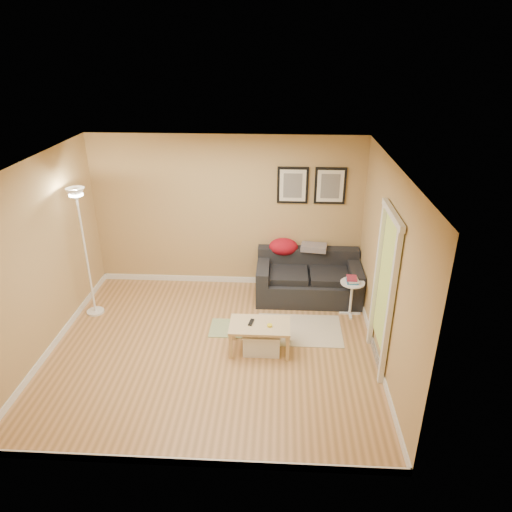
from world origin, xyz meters
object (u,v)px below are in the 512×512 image
at_px(sofa, 309,277).
at_px(floor_lamp, 86,257).
at_px(coffee_table, 260,337).
at_px(side_table, 351,298).
at_px(storage_bin, 262,341).
at_px(book_stack, 352,280).

relative_size(sofa, floor_lamp, 0.83).
bearing_deg(coffee_table, floor_lamp, 157.98).
relative_size(coffee_table, side_table, 1.46).
relative_size(coffee_table, storage_bin, 1.60).
height_order(side_table, floor_lamp, floor_lamp).
distance_m(side_table, book_stack, 0.32).
xyz_separation_m(coffee_table, book_stack, (1.36, 1.02, 0.40)).
distance_m(storage_bin, floor_lamp, 2.92).
height_order(book_stack, floor_lamp, floor_lamp).
xyz_separation_m(coffee_table, floor_lamp, (-2.65, 0.83, 0.76)).
xyz_separation_m(coffee_table, side_table, (1.37, 1.01, 0.08)).
xyz_separation_m(sofa, book_stack, (0.63, -0.49, 0.23)).
xyz_separation_m(sofa, floor_lamp, (-3.38, -0.68, 0.59)).
distance_m(coffee_table, side_table, 1.70).
height_order(storage_bin, side_table, side_table).
bearing_deg(book_stack, side_table, -82.54).
height_order(sofa, coffee_table, sofa).
bearing_deg(book_stack, sofa, 123.29).
height_order(sofa, side_table, sofa).
bearing_deg(storage_bin, side_table, 37.49).
bearing_deg(storage_bin, floor_lamp, 162.32).
bearing_deg(side_table, floor_lamp, -177.48).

